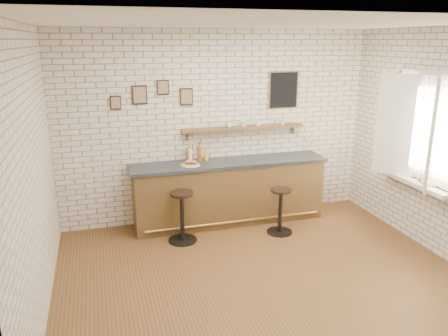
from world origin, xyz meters
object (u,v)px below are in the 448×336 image
at_px(bar_stool_right, 280,210).
at_px(bitters_bottle_white, 190,155).
at_px(bar_counter, 230,192).
at_px(bitters_bottle_amber, 199,153).
at_px(shelf_cup_b, 243,124).
at_px(shelf_cup_a, 229,125).
at_px(ciabatta_sandwich, 191,163).
at_px(bar_stool_left, 182,215).
at_px(sandwich_plate, 191,165).
at_px(bitters_bottle_brown, 187,156).
at_px(shelf_cup_c, 257,123).
at_px(condiment_bottle_yellow, 206,155).
at_px(book_lower, 424,184).
at_px(book_upper, 422,182).
at_px(shelf_cup_d, 283,122).

bearing_deg(bar_stool_right, bitters_bottle_white, 146.57).
xyz_separation_m(bar_counter, bitters_bottle_amber, (-0.44, 0.16, 0.62)).
xyz_separation_m(bar_stool_right, shelf_cup_b, (-0.32, 0.83, 1.18)).
bearing_deg(shelf_cup_a, bar_counter, -105.60).
xyz_separation_m(ciabatta_sandwich, bar_stool_right, (1.23, -0.57, -0.68)).
relative_size(bar_counter, bar_stool_left, 4.11).
xyz_separation_m(sandwich_plate, bitters_bottle_amber, (0.19, 0.22, 0.11)).
height_order(bitters_bottle_brown, shelf_cup_b, shelf_cup_b).
relative_size(bar_stool_right, shelf_cup_c, 6.23).
bearing_deg(condiment_bottle_yellow, ciabatta_sandwich, -142.77).
relative_size(bitters_bottle_white, shelf_cup_a, 2.18).
distance_m(bar_counter, bar_stool_right, 0.89).
relative_size(book_lower, book_upper, 1.19).
bearing_deg(ciabatta_sandwich, bitters_bottle_white, 81.68).
distance_m(bitters_bottle_amber, bar_stool_right, 1.52).
bearing_deg(bar_stool_right, sandwich_plate, 155.31).
distance_m(bitters_bottle_amber, bar_stool_left, 1.07).
bearing_deg(book_lower, bitters_bottle_white, 157.76).
xyz_separation_m(condiment_bottle_yellow, shelf_cup_c, (0.86, 0.04, 0.45)).
relative_size(shelf_cup_c, shelf_cup_d, 1.13).
height_order(bar_stool_left, shelf_cup_d, shelf_cup_d).
bearing_deg(shelf_cup_d, shelf_cup_b, -167.65).
height_order(bitters_bottle_white, bitters_bottle_amber, bitters_bottle_amber).
height_order(bar_counter, shelf_cup_d, shelf_cup_d).
height_order(condiment_bottle_yellow, bar_stool_left, condiment_bottle_yellow).
height_order(sandwich_plate, bitters_bottle_amber, bitters_bottle_amber).
distance_m(ciabatta_sandwich, book_lower, 3.29).
distance_m(bitters_bottle_amber, book_lower, 3.25).
bearing_deg(shelf_cup_d, bitters_bottle_amber, -165.97).
height_order(bitters_bottle_white, book_upper, bitters_bottle_white).
bearing_deg(bitters_bottle_white, bitters_bottle_brown, -180.00).
xyz_separation_m(shelf_cup_b, shelf_cup_d, (0.68, 0.00, -0.00)).
xyz_separation_m(ciabatta_sandwich, shelf_cup_b, (0.92, 0.26, 0.50)).
bearing_deg(bar_stool_left, condiment_bottle_yellow, 51.05).
height_order(sandwich_plate, bitters_bottle_brown, bitters_bottle_brown).
distance_m(bar_counter, shelf_cup_c, 1.18).
height_order(bitters_bottle_brown, book_upper, bitters_bottle_brown).
relative_size(shelf_cup_a, shelf_cup_d, 1.11).
bearing_deg(condiment_bottle_yellow, shelf_cup_d, 1.82).
bearing_deg(bar_stool_right, shelf_cup_c, 95.42).
distance_m(bitters_bottle_brown, bitters_bottle_amber, 0.19).
relative_size(bar_stool_left, book_lower, 3.14).
relative_size(bitters_bottle_white, bar_stool_right, 0.35).
bearing_deg(bitters_bottle_white, shelf_cup_d, 1.52).
distance_m(bitters_bottle_white, book_upper, 3.36).
relative_size(condiment_bottle_yellow, bar_stool_right, 0.29).
distance_m(bar_counter, bar_stool_left, 1.01).
xyz_separation_m(shelf_cup_a, book_upper, (2.22, -1.79, -0.58)).
bearing_deg(shelf_cup_d, sandwich_plate, -158.33).
relative_size(condiment_bottle_yellow, bar_stool_left, 0.26).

